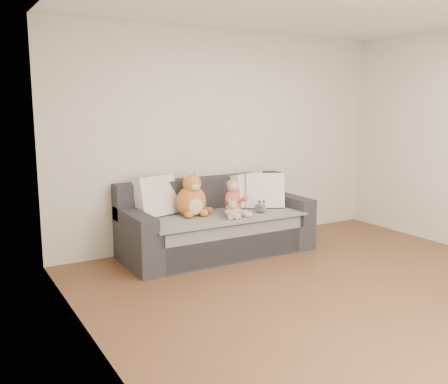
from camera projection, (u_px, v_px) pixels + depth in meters
name	position (u px, v px, depth m)	size (l,w,h in m)	color
room_shell	(344.00, 152.00, 4.43)	(5.00, 5.00, 5.00)	brown
sofa	(216.00, 227.00, 5.81)	(2.20, 0.94, 0.85)	#29292E
cushion_left	(156.00, 196.00, 5.59)	(0.54, 0.36, 0.47)	silver
cushion_right_back	(248.00, 190.00, 6.15)	(0.48, 0.30, 0.42)	silver
cushion_right_front	(265.00, 191.00, 6.05)	(0.50, 0.39, 0.44)	silver
toddler	(234.00, 200.00, 5.69)	(0.28, 0.41, 0.40)	#D64B50
plush_cat	(192.00, 199.00, 5.62)	(0.42, 0.36, 0.53)	#BA7729
teddy_bear	(232.00, 211.00, 5.45)	(0.18, 0.14, 0.23)	tan
plush_cow	(261.00, 207.00, 5.79)	(0.13, 0.19, 0.15)	white
sippy_cup	(229.00, 211.00, 5.61)	(0.11, 0.08, 0.12)	#473BA1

